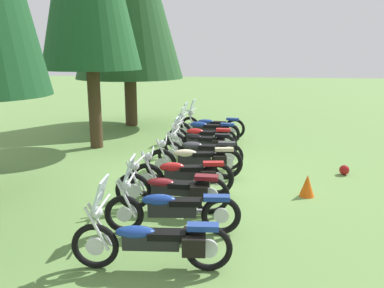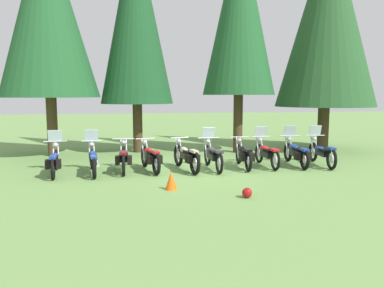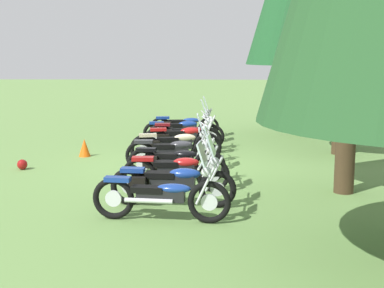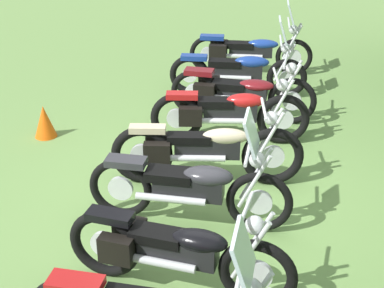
# 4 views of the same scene
# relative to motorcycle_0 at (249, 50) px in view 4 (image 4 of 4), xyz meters

# --- Properties ---
(ground_plane) EXTENTS (80.00, 80.00, 0.00)m
(ground_plane) POSITION_rel_motorcycle_0_xyz_m (4.58, 0.10, -0.45)
(ground_plane) COLOR #6B934C
(motorcycle_0) EXTENTS (0.74, 2.28, 1.35)m
(motorcycle_0) POSITION_rel_motorcycle_0_xyz_m (0.00, 0.00, 0.00)
(motorcycle_0) COLOR black
(motorcycle_0) RESTS_ON ground_plane
(motorcycle_1) EXTENTS (0.65, 2.32, 1.35)m
(motorcycle_1) POSITION_rel_motorcycle_0_xyz_m (1.17, -0.01, 0.00)
(motorcycle_1) COLOR black
(motorcycle_1) RESTS_ON ground_plane
(motorcycle_2) EXTENTS (0.74, 2.26, 1.02)m
(motorcycle_2) POSITION_rel_motorcycle_0_xyz_m (2.13, 0.10, 0.00)
(motorcycle_2) COLOR black
(motorcycle_2) RESTS_ON ground_plane
(motorcycle_3) EXTENTS (0.78, 2.23, 1.02)m
(motorcycle_3) POSITION_rel_motorcycle_0_xyz_m (2.99, 0.05, 0.01)
(motorcycle_3) COLOR black
(motorcycle_3) RESTS_ON ground_plane
(motorcycle_4) EXTENTS (0.77, 2.36, 1.04)m
(motorcycle_4) POSITION_rel_motorcycle_0_xyz_m (4.18, -0.06, 0.01)
(motorcycle_4) COLOR black
(motorcycle_4) RESTS_ON ground_plane
(motorcycle_5) EXTENTS (0.75, 2.27, 1.37)m
(motorcycle_5) POSITION_rel_motorcycle_0_xyz_m (5.08, -0.03, 0.03)
(motorcycle_5) COLOR black
(motorcycle_5) RESTS_ON ground_plane
(motorcycle_6) EXTENTS (0.67, 2.21, 1.01)m
(motorcycle_6) POSITION_rel_motorcycle_0_xyz_m (6.18, 0.03, -0.00)
(motorcycle_6) COLOR black
(motorcycle_6) RESTS_ON ground_plane
(traffic_cone) EXTENTS (0.32, 0.32, 0.48)m
(traffic_cone) POSITION_rel_motorcycle_0_xyz_m (3.33, -2.57, -0.21)
(traffic_cone) COLOR #EA590F
(traffic_cone) RESTS_ON ground_plane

